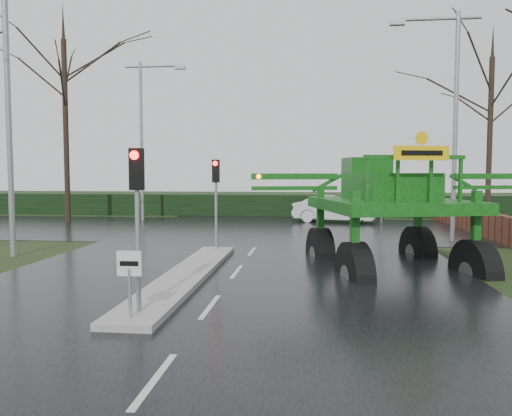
# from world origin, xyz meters

# --- Properties ---
(ground) EXTENTS (140.00, 140.00, 0.00)m
(ground) POSITION_xyz_m (0.00, 0.00, 0.00)
(ground) COLOR black
(ground) RESTS_ON ground
(road_main) EXTENTS (14.00, 80.00, 0.02)m
(road_main) POSITION_xyz_m (0.00, 10.00, 0.00)
(road_main) COLOR black
(road_main) RESTS_ON ground
(road_cross) EXTENTS (80.00, 12.00, 0.02)m
(road_cross) POSITION_xyz_m (0.00, 16.00, 0.01)
(road_cross) COLOR black
(road_cross) RESTS_ON ground
(median_island) EXTENTS (1.20, 10.00, 0.16)m
(median_island) POSITION_xyz_m (-1.30, 3.00, 0.09)
(median_island) COLOR gray
(median_island) RESTS_ON ground
(hedge_row) EXTENTS (44.00, 0.90, 1.50)m
(hedge_row) POSITION_xyz_m (0.00, 24.00, 0.75)
(hedge_row) COLOR black
(hedge_row) RESTS_ON ground
(brick_wall) EXTENTS (0.40, 20.00, 1.20)m
(brick_wall) POSITION_xyz_m (10.50, 16.00, 0.60)
(brick_wall) COLOR #592D1E
(brick_wall) RESTS_ON ground
(keep_left_sign) EXTENTS (0.50, 0.07, 1.35)m
(keep_left_sign) POSITION_xyz_m (-1.30, -1.50, 1.06)
(keep_left_sign) COLOR gray
(keep_left_sign) RESTS_ON ground
(traffic_signal_near) EXTENTS (0.26, 0.33, 3.52)m
(traffic_signal_near) POSITION_xyz_m (-1.30, -1.01, 2.59)
(traffic_signal_near) COLOR gray
(traffic_signal_near) RESTS_ON ground
(traffic_signal_mid) EXTENTS (0.26, 0.33, 3.52)m
(traffic_signal_mid) POSITION_xyz_m (-1.30, 7.49, 2.59)
(traffic_signal_mid) COLOR gray
(traffic_signal_mid) RESTS_ON ground
(traffic_signal_far) EXTENTS (0.26, 0.33, 3.52)m
(traffic_signal_far) POSITION_xyz_m (6.50, 20.01, 2.59)
(traffic_signal_far) COLOR gray
(traffic_signal_far) RESTS_ON ground
(street_light_left_near) EXTENTS (3.85, 0.30, 10.00)m
(street_light_left_near) POSITION_xyz_m (-8.19, 6.00, 5.99)
(street_light_left_near) COLOR gray
(street_light_left_near) RESTS_ON ground
(street_light_right) EXTENTS (3.85, 0.30, 10.00)m
(street_light_right) POSITION_xyz_m (8.19, 12.00, 5.99)
(street_light_right) COLOR gray
(street_light_right) RESTS_ON ground
(street_light_left_far) EXTENTS (3.85, 0.30, 10.00)m
(street_light_left_far) POSITION_xyz_m (-8.19, 20.00, 5.99)
(street_light_left_far) COLOR gray
(street_light_left_far) RESTS_ON ground
(tree_left_far) EXTENTS (7.70, 7.70, 13.26)m
(tree_left_far) POSITION_xyz_m (-12.50, 18.00, 7.15)
(tree_left_far) COLOR black
(tree_left_far) RESTS_ON ground
(tree_right_far) EXTENTS (7.00, 7.00, 12.05)m
(tree_right_far) POSITION_xyz_m (13.00, 21.00, 6.50)
(tree_right_far) COLOR black
(tree_right_far) RESTS_ON ground
(crop_sprayer) EXTENTS (9.14, 6.72, 5.24)m
(crop_sprayer) POSITION_xyz_m (3.44, 3.89, 2.48)
(crop_sprayer) COLOR black
(crop_sprayer) RESTS_ON ground
(white_sedan) EXTENTS (5.15, 2.65, 1.62)m
(white_sedan) POSITION_xyz_m (3.63, 19.90, 0.00)
(white_sedan) COLOR silver
(white_sedan) RESTS_ON ground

